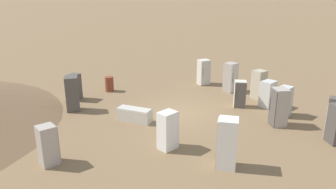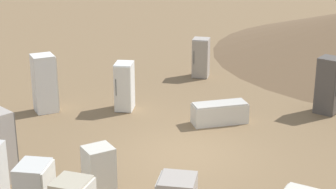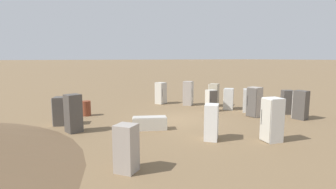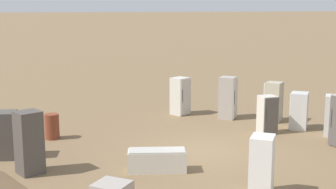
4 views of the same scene
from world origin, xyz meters
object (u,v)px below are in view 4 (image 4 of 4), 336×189
(discarded_fridge_14, at_px, (267,115))
(discarded_fridge_5, at_px, (228,98))
(discarded_fridge_8, at_px, (273,102))
(discarded_fridge_0, at_px, (332,116))
(discarded_fridge_6, at_px, (7,135))
(discarded_fridge_1, at_px, (180,96))
(discarded_fridge_4, at_px, (299,111))
(discarded_fridge_10, at_px, (29,142))
(discarded_fridge_7, at_px, (262,166))
(rusty_barrel, at_px, (52,126))
(discarded_fridge_3, at_px, (157,160))

(discarded_fridge_14, bearing_deg, discarded_fridge_5, -82.13)
(discarded_fridge_14, bearing_deg, discarded_fridge_8, -126.91)
(discarded_fridge_0, relative_size, discarded_fridge_5, 0.85)
(discarded_fridge_6, bearing_deg, discarded_fridge_1, -46.61)
(discarded_fridge_4, relative_size, discarded_fridge_10, 0.80)
(discarded_fridge_7, height_order, discarded_fridge_10, discarded_fridge_10)
(discarded_fridge_5, distance_m, discarded_fridge_14, 2.79)
(discarded_fridge_10, xyz_separation_m, rusty_barrel, (1.26, 3.49, -0.47))
(rusty_barrel, bearing_deg, discarded_fridge_7, -62.30)
(discarded_fridge_10, bearing_deg, discarded_fridge_7, -55.75)
(discarded_fridge_0, distance_m, discarded_fridge_1, 6.78)
(discarded_fridge_4, xyz_separation_m, discarded_fridge_7, (-5.35, -5.13, 0.06))
(discarded_fridge_10, height_order, rusty_barrel, discarded_fridge_10)
(discarded_fridge_8, bearing_deg, rusty_barrel, 137.43)
(discarded_fridge_8, distance_m, rusty_barrel, 9.29)
(discarded_fridge_6, xyz_separation_m, discarded_fridge_10, (0.48, -1.79, 0.17))
(discarded_fridge_4, bearing_deg, discarded_fridge_1, 81.42)
(discarded_fridge_4, bearing_deg, discarded_fridge_10, 139.71)
(discarded_fridge_8, height_order, discarded_fridge_10, discarded_fridge_10)
(discarded_fridge_0, xyz_separation_m, rusty_barrel, (-9.91, 3.85, -0.31))
(discarded_fridge_1, bearing_deg, discarded_fridge_5, 111.08)
(discarded_fridge_6, xyz_separation_m, discarded_fridge_7, (5.77, -5.98, 0.04))
(discarded_fridge_0, xyz_separation_m, discarded_fridge_5, (-2.18, 4.07, 0.14))
(discarded_fridge_3, height_order, discarded_fridge_10, discarded_fridge_10)
(discarded_fridge_5, xyz_separation_m, discarded_fridge_14, (0.12, -2.78, -0.19))
(discarded_fridge_4, xyz_separation_m, discarded_fridge_8, (-0.15, 1.50, 0.11))
(discarded_fridge_6, relative_size, discarded_fridge_7, 0.95)
(discarded_fridge_10, distance_m, rusty_barrel, 3.74)
(rusty_barrel, bearing_deg, discarded_fridge_8, -6.48)
(discarded_fridge_10, bearing_deg, rusty_barrel, 52.80)
(discarded_fridge_8, xyz_separation_m, rusty_barrel, (-9.22, 1.05, -0.38))
(discarded_fridge_0, height_order, rusty_barrel, discarded_fridge_0)
(discarded_fridge_5, bearing_deg, rusty_barrel, -42.29)
(discarded_fridge_4, distance_m, rusty_barrel, 9.72)
(discarded_fridge_6, relative_size, discarded_fridge_14, 1.04)
(discarded_fridge_1, xyz_separation_m, rusty_barrel, (-6.13, -1.79, -0.38))
(discarded_fridge_3, bearing_deg, discarded_fridge_14, 133.21)
(discarded_fridge_1, distance_m, rusty_barrel, 6.40)
(discarded_fridge_0, height_order, discarded_fridge_1, discarded_fridge_1)
(discarded_fridge_3, relative_size, discarded_fridge_8, 1.08)
(discarded_fridge_4, bearing_deg, discarded_fridge_8, 50.48)
(discarded_fridge_5, xyz_separation_m, rusty_barrel, (-7.73, -0.22, -0.45))
(discarded_fridge_6, bearing_deg, discarded_fridge_8, -67.10)
(discarded_fridge_1, relative_size, discarded_fridge_14, 1.15)
(discarded_fridge_8, height_order, rusty_barrel, discarded_fridge_8)
(discarded_fridge_14, bearing_deg, discarded_fridge_7, 58.56)
(discarded_fridge_4, xyz_separation_m, discarded_fridge_5, (-1.65, 2.77, 0.18))
(discarded_fridge_0, height_order, discarded_fridge_14, discarded_fridge_0)
(discarded_fridge_0, relative_size, discarded_fridge_6, 1.02)
(discarded_fridge_7, xyz_separation_m, rusty_barrel, (-4.03, 7.68, -0.34))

